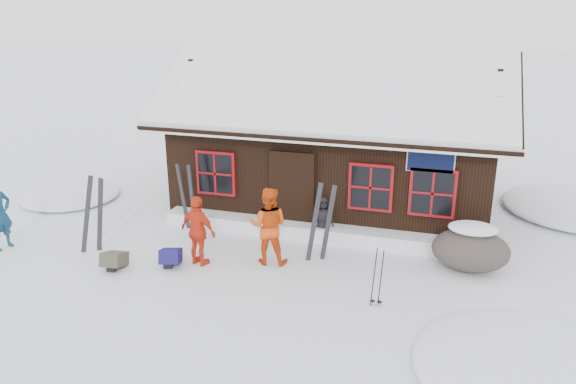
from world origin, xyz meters
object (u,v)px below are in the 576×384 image
Objects in this scene: skier_crouched at (323,218)px; skier_orange_left at (269,226)px; backpack_blue at (171,259)px; backpack_olive at (115,262)px; skier_orange_right at (198,231)px; boulder at (471,249)px; ski_poles at (377,278)px; ski_pair_left at (93,215)px.

skier_orange_left is at bearing -144.76° from skier_crouched.
backpack_blue reaches higher than backpack_olive.
skier_orange_right reaches higher than boulder.
skier_orange_right reaches higher than backpack_olive.
boulder is 2.68m from ski_poles.
ski_poles is (6.48, -0.57, -0.32)m from ski_pair_left.
skier_orange_left reaches higher than skier_orange_right.
ski_pair_left is at bearing -169.56° from boulder.
backpack_olive is (-1.08, -0.49, -0.00)m from backpack_blue.
skier_crouched is at bearing 14.80° from ski_pair_left.
skier_orange_left is 1.10× the size of skier_orange_right.
skier_crouched is at bearing 121.77° from ski_poles.
boulder is at bearing 10.06° from backpack_olive.
ski_pair_left reaches higher than skier_orange_right.
skier_orange_left is at bearing 4.13° from backpack_blue.
ski_pair_left reaches higher than boulder.
backpack_blue is at bearing -14.25° from ski_pair_left.
skier_orange_left reaches higher than boulder.
skier_orange_right reaches higher than backpack_blue.
boulder is at bearing 1.04° from ski_pair_left.
boulder is 6.43m from backpack_blue.
ski_pair_left reaches higher than skier_orange_left.
ski_pair_left is at bearing 18.51° from skier_orange_right.
backpack_olive is at bearing -45.81° from ski_pair_left.
ski_poles is at bearing -22.19° from backpack_blue.
ski_poles is 2.19× the size of backpack_blue.
backpack_blue is 1.19m from backpack_olive.
ski_pair_left is 1.33m from backpack_olive.
boulder is (3.38, -0.65, -0.06)m from skier_crouched.
skier_orange_left is 3.39m from backpack_olive.
ski_pair_left is (-4.79, -2.15, 0.35)m from skier_crouched.
skier_orange_right is 0.97× the size of boulder.
skier_orange_left is 1.42× the size of ski_poles.
skier_crouched is 0.90× the size of ski_poles.
ski_pair_left is 1.54× the size of ski_poles.
skier_crouched is 3.21m from ski_poles.
backpack_olive is at bearing 14.83° from skier_orange_left.
ski_poles reaches higher than skier_crouched.
backpack_blue is (1.97, -0.17, -0.74)m from ski_pair_left.
skier_orange_left is 2.24m from backpack_blue.
backpack_blue is (-0.57, -0.24, -0.63)m from skier_orange_right.
backpack_blue is at bearing 13.74° from skier_orange_left.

